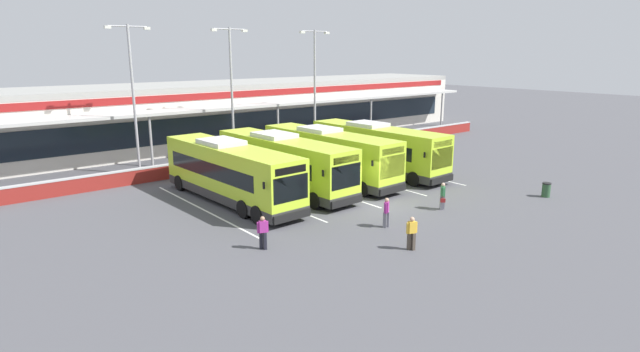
{
  "coord_description": "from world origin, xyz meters",
  "views": [
    {
      "loc": [
        -21.2,
        -20.77,
        9.06
      ],
      "look_at": [
        -1.89,
        3.0,
        1.6
      ],
      "focal_mm": 28.65,
      "sensor_mm": 36.0,
      "label": 1
    }
  ],
  "objects_px": {
    "coach_bus_leftmost": "(231,174)",
    "pedestrian_near_bin": "(263,232)",
    "coach_bus_centre": "(329,156)",
    "litter_bin": "(546,190)",
    "lamp_post_east": "(315,83)",
    "lamp_post_west": "(133,91)",
    "lamp_post_centre": "(232,86)",
    "pedestrian_with_handbag": "(443,195)",
    "coach_bus_right_centre": "(377,149)",
    "coach_bus_left_centre": "(283,164)",
    "pedestrian_child": "(412,232)",
    "pedestrian_in_dark_coat": "(386,211)"
  },
  "relations": [
    {
      "from": "coach_bus_leftmost",
      "to": "coach_bus_right_centre",
      "type": "relative_size",
      "value": 1.0
    },
    {
      "from": "lamp_post_east",
      "to": "litter_bin",
      "type": "relative_size",
      "value": 11.83
    },
    {
      "from": "pedestrian_near_bin",
      "to": "lamp_post_centre",
      "type": "distance_m",
      "value": 21.26
    },
    {
      "from": "coach_bus_leftmost",
      "to": "litter_bin",
      "type": "xyz_separation_m",
      "value": [
        16.21,
        -11.8,
        -1.32
      ]
    },
    {
      "from": "coach_bus_leftmost",
      "to": "coach_bus_left_centre",
      "type": "xyz_separation_m",
      "value": [
        4.08,
        0.18,
        0.0
      ]
    },
    {
      "from": "coach_bus_leftmost",
      "to": "pedestrian_near_bin",
      "type": "height_order",
      "value": "coach_bus_leftmost"
    },
    {
      "from": "pedestrian_in_dark_coat",
      "to": "pedestrian_near_bin",
      "type": "bearing_deg",
      "value": 167.41
    },
    {
      "from": "coach_bus_centre",
      "to": "pedestrian_near_bin",
      "type": "bearing_deg",
      "value": -143.05
    },
    {
      "from": "coach_bus_leftmost",
      "to": "lamp_post_east",
      "type": "relative_size",
      "value": 1.11
    },
    {
      "from": "pedestrian_with_handbag",
      "to": "coach_bus_centre",
      "type": "bearing_deg",
      "value": 94.14
    },
    {
      "from": "pedestrian_child",
      "to": "lamp_post_centre",
      "type": "height_order",
      "value": "lamp_post_centre"
    },
    {
      "from": "coach_bus_leftmost",
      "to": "pedestrian_near_bin",
      "type": "distance_m",
      "value": 8.42
    },
    {
      "from": "coach_bus_left_centre",
      "to": "coach_bus_centre",
      "type": "distance_m",
      "value": 4.06
    },
    {
      "from": "coach_bus_right_centre",
      "to": "pedestrian_near_bin",
      "type": "bearing_deg",
      "value": -152.98
    },
    {
      "from": "pedestrian_with_handbag",
      "to": "lamp_post_west",
      "type": "xyz_separation_m",
      "value": [
        -10.53,
        20.37,
        5.43
      ]
    },
    {
      "from": "lamp_post_east",
      "to": "lamp_post_west",
      "type": "bearing_deg",
      "value": 175.47
    },
    {
      "from": "coach_bus_leftmost",
      "to": "pedestrian_with_handbag",
      "type": "distance_m",
      "value": 12.86
    },
    {
      "from": "coach_bus_centre",
      "to": "pedestrian_with_handbag",
      "type": "xyz_separation_m",
      "value": [
        0.7,
        -9.62,
        -0.93
      ]
    },
    {
      "from": "coach_bus_centre",
      "to": "pedestrian_with_handbag",
      "type": "height_order",
      "value": "coach_bus_centre"
    },
    {
      "from": "lamp_post_west",
      "to": "lamp_post_centre",
      "type": "bearing_deg",
      "value": -3.66
    },
    {
      "from": "pedestrian_child",
      "to": "coach_bus_right_centre",
      "type": "bearing_deg",
      "value": 50.7
    },
    {
      "from": "pedestrian_with_handbag",
      "to": "pedestrian_near_bin",
      "type": "bearing_deg",
      "value": 173.13
    },
    {
      "from": "lamp_post_centre",
      "to": "litter_bin",
      "type": "relative_size",
      "value": 11.83
    },
    {
      "from": "coach_bus_centre",
      "to": "coach_bus_right_centre",
      "type": "relative_size",
      "value": 1.0
    },
    {
      "from": "pedestrian_child",
      "to": "lamp_post_centre",
      "type": "bearing_deg",
      "value": 80.84
    },
    {
      "from": "pedestrian_in_dark_coat",
      "to": "lamp_post_east",
      "type": "distance_m",
      "value": 22.53
    },
    {
      "from": "pedestrian_with_handbag",
      "to": "lamp_post_west",
      "type": "bearing_deg",
      "value": 117.34
    },
    {
      "from": "pedestrian_near_bin",
      "to": "lamp_post_west",
      "type": "height_order",
      "value": "lamp_post_west"
    },
    {
      "from": "coach_bus_right_centre",
      "to": "lamp_post_west",
      "type": "bearing_deg",
      "value": 142.33
    },
    {
      "from": "coach_bus_right_centre",
      "to": "litter_bin",
      "type": "height_order",
      "value": "coach_bus_right_centre"
    },
    {
      "from": "lamp_post_west",
      "to": "lamp_post_east",
      "type": "distance_m",
      "value": 16.18
    },
    {
      "from": "coach_bus_centre",
      "to": "pedestrian_child",
      "type": "xyz_separation_m",
      "value": [
        -5.57,
        -12.68,
        -0.91
      ]
    },
    {
      "from": "pedestrian_with_handbag",
      "to": "lamp_post_west",
      "type": "height_order",
      "value": "lamp_post_west"
    },
    {
      "from": "lamp_post_east",
      "to": "litter_bin",
      "type": "distance_m",
      "value": 22.44
    },
    {
      "from": "pedestrian_with_handbag",
      "to": "lamp_post_east",
      "type": "distance_m",
      "value": 20.63
    },
    {
      "from": "pedestrian_with_handbag",
      "to": "pedestrian_child",
      "type": "bearing_deg",
      "value": -153.98
    },
    {
      "from": "coach_bus_centre",
      "to": "pedestrian_child",
      "type": "distance_m",
      "value": 13.87
    },
    {
      "from": "coach_bus_leftmost",
      "to": "lamp_post_centre",
      "type": "distance_m",
      "value": 13.09
    },
    {
      "from": "coach_bus_left_centre",
      "to": "lamp_post_east",
      "type": "height_order",
      "value": "lamp_post_east"
    },
    {
      "from": "coach_bus_centre",
      "to": "coach_bus_right_centre",
      "type": "distance_m",
      "value": 4.54
    },
    {
      "from": "pedestrian_near_bin",
      "to": "lamp_post_east",
      "type": "distance_m",
      "value": 25.28
    },
    {
      "from": "coach_bus_right_centre",
      "to": "lamp_post_east",
      "type": "bearing_deg",
      "value": 79.8
    },
    {
      "from": "coach_bus_centre",
      "to": "litter_bin",
      "type": "relative_size",
      "value": 13.15
    },
    {
      "from": "pedestrian_in_dark_coat",
      "to": "lamp_post_east",
      "type": "xyz_separation_m",
      "value": [
        10.47,
        19.2,
        5.42
      ]
    },
    {
      "from": "pedestrian_with_handbag",
      "to": "litter_bin",
      "type": "xyz_separation_m",
      "value": [
        7.37,
        -2.5,
        -0.39
      ]
    },
    {
      "from": "coach_bus_leftmost",
      "to": "coach_bus_right_centre",
      "type": "bearing_deg",
      "value": -0.07
    },
    {
      "from": "pedestrian_in_dark_coat",
      "to": "lamp_post_west",
      "type": "xyz_separation_m",
      "value": [
        -5.66,
        20.48,
        5.42
      ]
    },
    {
      "from": "pedestrian_near_bin",
      "to": "coach_bus_leftmost",
      "type": "bearing_deg",
      "value": 70.57
    },
    {
      "from": "lamp_post_west",
      "to": "lamp_post_centre",
      "type": "distance_m",
      "value": 7.98
    },
    {
      "from": "pedestrian_in_dark_coat",
      "to": "pedestrian_child",
      "type": "relative_size",
      "value": 1.0
    }
  ]
}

